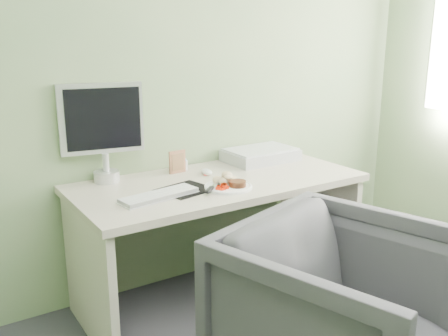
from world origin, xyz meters
TOP-DOWN VIEW (x-y plane):
  - wall_back at (0.00, 2.00)m, footprint 3.50×0.00m
  - desk at (0.00, 1.62)m, footprint 1.60×0.75m
  - plate at (-0.04, 1.46)m, footprint 0.25×0.25m
  - steak at (-0.01, 1.43)m, footprint 0.10×0.10m
  - potato_pile at (-0.02, 1.51)m, footprint 0.12×0.09m
  - carrot_heap at (-0.10, 1.44)m, footprint 0.06×0.06m
  - steak_knife at (-0.15, 1.44)m, footprint 0.18×0.16m
  - mousepad at (-0.25, 1.55)m, footprint 0.30×0.28m
  - keyboard at (-0.42, 1.51)m, footprint 0.42×0.18m
  - computer_mouse at (-0.00, 1.74)m, footprint 0.06×0.10m
  - photo_frame at (-0.13, 1.87)m, footprint 0.11×0.02m
  - eyedrop_bottle at (-0.06, 1.90)m, footprint 0.03×0.03m
  - scanner at (0.45, 1.84)m, footprint 0.45×0.30m
  - monitor at (-0.54, 1.94)m, footprint 0.45×0.15m
  - desk_chair at (-0.04, 0.63)m, footprint 1.04×1.06m

SIDE VIEW (x-z plane):
  - desk_chair at x=-0.04m, z-range 0.00..0.78m
  - desk at x=0.00m, z-range 0.18..0.91m
  - mousepad at x=-0.25m, z-range 0.73..0.73m
  - plate at x=-0.04m, z-range 0.73..0.74m
  - keyboard at x=-0.42m, z-range 0.74..0.75m
  - computer_mouse at x=0.00m, z-range 0.73..0.76m
  - steak_knife at x=-0.15m, z-range 0.75..0.76m
  - steak at x=-0.01m, z-range 0.74..0.77m
  - carrot_heap at x=-0.10m, z-range 0.74..0.78m
  - scanner at x=0.45m, z-range 0.73..0.80m
  - eyedrop_bottle at x=-0.06m, z-range 0.73..0.80m
  - potato_pile at x=-0.02m, z-range 0.74..0.81m
  - photo_frame at x=-0.13m, z-range 0.73..0.86m
  - monitor at x=-0.54m, z-range 0.76..1.30m
  - wall_back at x=0.00m, z-range -0.40..3.10m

